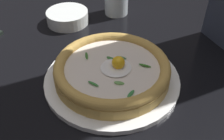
% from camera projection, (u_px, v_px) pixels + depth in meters
% --- Properties ---
extents(ground_plane, '(2.40, 2.40, 0.03)m').
position_uv_depth(ground_plane, '(108.00, 84.00, 0.62)').
color(ground_plane, black).
rests_on(ground_plane, ground).
extents(pizza_plate, '(0.31, 0.31, 0.01)m').
position_uv_depth(pizza_plate, '(112.00, 79.00, 0.61)').
color(pizza_plate, white).
rests_on(pizza_plate, ground).
extents(pizza, '(0.26, 0.26, 0.06)m').
position_uv_depth(pizza, '(112.00, 69.00, 0.59)').
color(pizza, tan).
rests_on(pizza, pizza_plate).
extents(side_bowl, '(0.13, 0.13, 0.04)m').
position_uv_depth(side_bowl, '(68.00, 17.00, 0.81)').
color(side_bowl, white).
rests_on(side_bowl, ground).
extents(drinking_glass, '(0.08, 0.08, 0.11)m').
position_uv_depth(drinking_glass, '(116.00, 0.00, 0.84)').
color(drinking_glass, silver).
rests_on(drinking_glass, ground).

